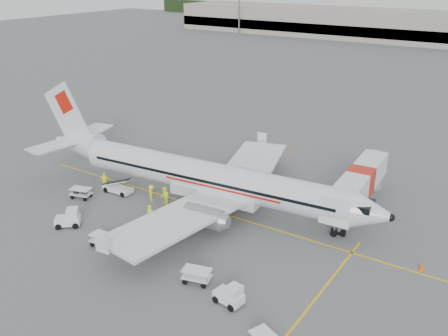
{
  "coord_description": "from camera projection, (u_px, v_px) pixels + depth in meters",
  "views": [
    {
      "loc": [
        24.71,
        -35.57,
        22.08
      ],
      "look_at": [
        0.0,
        2.0,
        3.8
      ],
      "focal_mm": 40.0,
      "sensor_mm": 36.0,
      "label": 1
    }
  ],
  "objects": [
    {
      "name": "ground",
      "position": [
        213.0,
        211.0,
        48.42
      ],
      "size": [
        360.0,
        360.0,
        0.0
      ],
      "primitive_type": "plane",
      "color": "#56595B"
    },
    {
      "name": "stripe_lead",
      "position": [
        213.0,
        211.0,
        48.42
      ],
      "size": [
        44.0,
        0.2,
        0.01
      ],
      "primitive_type": "cube",
      "color": "yellow",
      "rests_on": "ground"
    },
    {
      "name": "stripe_cross",
      "position": [
        312.0,
        304.0,
        35.1
      ],
      "size": [
        0.2,
        20.0,
        0.01
      ],
      "primitive_type": "cube",
      "color": "yellow",
      "rests_on": "ground"
    },
    {
      "name": "terminal_west",
      "position": [
        334.0,
        22.0,
        167.71
      ],
      "size": [
        110.0,
        22.0,
        9.0
      ],
      "primitive_type": null,
      "color": "gray",
      "rests_on": "ground"
    },
    {
      "name": "mast_west",
      "position": [
        239.0,
        0.0,
        171.24
      ],
      "size": [
        3.2,
        1.2,
        22.0
      ],
      "primitive_type": null,
      "color": "slate",
      "rests_on": "ground"
    },
    {
      "name": "aircraft",
      "position": [
        210.0,
        157.0,
        47.5
      ],
      "size": [
        39.43,
        32.04,
        10.26
      ],
      "primitive_type": null,
      "rotation": [
        0.0,
        0.0,
        0.08
      ],
      "color": "white",
      "rests_on": "ground"
    },
    {
      "name": "jet_bridge",
      "position": [
        359.0,
        190.0,
        47.93
      ],
      "size": [
        3.95,
        16.21,
        4.22
      ],
      "primitive_type": null,
      "rotation": [
        0.0,
        0.0,
        0.06
      ],
      "color": "white",
      "rests_on": "ground"
    },
    {
      "name": "belt_loader",
      "position": [
        118.0,
        182.0,
        51.85
      ],
      "size": [
        4.36,
        1.78,
        2.33
      ],
      "primitive_type": null,
      "rotation": [
        0.0,
        0.0,
        0.04
      ],
      "color": "white",
      "rests_on": "ground"
    },
    {
      "name": "tug_fore",
      "position": [
        229.0,
        293.0,
        34.87
      ],
      "size": [
        2.23,
        1.47,
        1.61
      ],
      "primitive_type": null,
      "rotation": [
        0.0,
        0.0,
        -0.14
      ],
      "color": "white",
      "rests_on": "ground"
    },
    {
      "name": "tug_mid",
      "position": [
        173.0,
        220.0,
        44.93
      ],
      "size": [
        2.44,
        1.93,
        1.65
      ],
      "primitive_type": null,
      "rotation": [
        0.0,
        0.0,
        -0.38
      ],
      "color": "white",
      "rests_on": "ground"
    },
    {
      "name": "tug_aft",
      "position": [
        67.0,
        218.0,
        45.27
      ],
      "size": [
        2.5,
        2.39,
        1.7
      ],
      "primitive_type": null,
      "rotation": [
        0.0,
        0.0,
        0.7
      ],
      "color": "white",
      "rests_on": "ground"
    },
    {
      "name": "cart_loaded_a",
      "position": [
        103.0,
        241.0,
        42.06
      ],
      "size": [
        2.18,
        1.33,
        1.12
      ],
      "primitive_type": null,
      "rotation": [
        0.0,
        0.0,
        0.03
      ],
      "color": "white",
      "rests_on": "ground"
    },
    {
      "name": "cart_loaded_b",
      "position": [
        81.0,
        193.0,
        50.86
      ],
      "size": [
        2.35,
        1.76,
        1.09
      ],
      "primitive_type": null,
      "rotation": [
        0.0,
        0.0,
        0.27
      ],
      "color": "white",
      "rests_on": "ground"
    },
    {
      "name": "cart_empty_a",
      "position": [
        197.0,
        276.0,
        37.27
      ],
      "size": [
        2.4,
        1.77,
        1.12
      ],
      "primitive_type": null,
      "rotation": [
        0.0,
        0.0,
        0.25
      ],
      "color": "white",
      "rests_on": "ground"
    },
    {
      "name": "cone_nose",
      "position": [
        422.0,
        267.0,
        38.83
      ],
      "size": [
        0.41,
        0.41,
        0.68
      ],
      "primitive_type": "cone",
      "color": "#FC5E05",
      "rests_on": "ground"
    },
    {
      "name": "cone_port",
      "position": [
        291.0,
        147.0,
        64.66
      ],
      "size": [
        0.34,
        0.34,
        0.56
      ],
      "primitive_type": "cone",
      "color": "#FC5E05",
      "rests_on": "ground"
    },
    {
      "name": "cone_stbd",
      "position": [
        140.0,
        254.0,
        40.56
      ],
      "size": [
        0.35,
        0.35,
        0.58
      ],
      "primitive_type": "cone",
      "color": "#FC5E05",
      "rests_on": "ground"
    },
    {
      "name": "crew_a",
      "position": [
        150.0,
        214.0,
        45.79
      ],
      "size": [
        0.71,
        0.53,
        1.78
      ],
      "primitive_type": "imported",
      "rotation": [
        0.0,
        0.0,
        0.17
      ],
      "color": "#E4F61F",
      "rests_on": "ground"
    },
    {
      "name": "crew_b",
      "position": [
        165.0,
        196.0,
        49.19
      ],
      "size": [
        1.17,
        1.14,
        1.9
      ],
      "primitive_type": "imported",
      "rotation": [
        0.0,
        0.0,
        -0.66
      ],
      "color": "#E4F61F",
      "rests_on": "ground"
    },
    {
      "name": "crew_c",
      "position": [
        151.0,
        193.0,
        50.23
      ],
      "size": [
        1.14,
        1.24,
        1.68
      ],
      "primitive_type": "imported",
      "rotation": [
        0.0,
        0.0,
        2.2
      ],
      "color": "#E4F61F",
      "rests_on": "ground"
    },
    {
      "name": "crew_d",
      "position": [
        105.0,
        180.0,
        53.07
      ],
      "size": [
        1.07,
        0.97,
        1.75
      ],
      "primitive_type": "imported",
      "rotation": [
        0.0,
        0.0,
        3.82
      ],
      "color": "#E4F61F",
      "rests_on": "ground"
    }
  ]
}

